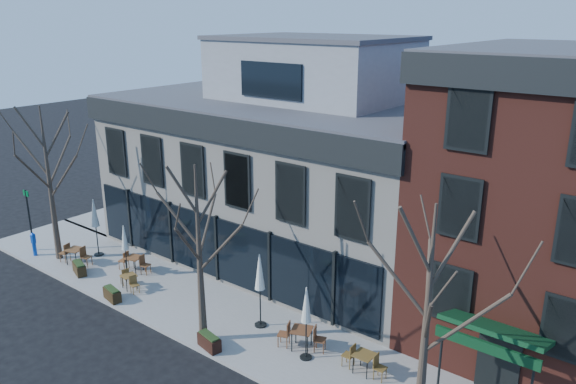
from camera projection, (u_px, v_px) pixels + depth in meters
The scene contains 22 objects.
ground at pixel (220, 285), 26.59m from camera, with size 120.00×120.00×0.00m, color black.
sidewalk_front at pixel (239, 324), 23.04m from camera, with size 33.50×4.70×0.15m, color gray.
sidewalk_side at pixel (164, 204), 37.70m from camera, with size 4.50×12.00×0.15m, color gray.
corner_building at pixel (287, 167), 28.92m from camera, with size 18.39×10.39×11.10m.
red_brick_building at pixel (557, 199), 20.95m from camera, with size 8.20×11.78×11.18m.
tree_corner at pixel (50, 182), 27.91m from camera, with size 3.93×3.98×7.92m.
tree_mid at pixel (199, 253), 20.75m from camera, with size 3.50×3.55×7.04m.
tree_right at pixel (426, 328), 15.37m from camera, with size 3.72×3.77×7.48m.
sign_pole at pixel (29, 216), 29.53m from camera, with size 0.50×0.10×3.40m.
call_box at pixel (34, 243), 29.26m from camera, with size 0.26×0.26×1.29m.
cafe_set_0 at pixel (75, 254), 28.33m from camera, with size 1.92×0.97×0.98m.
cafe_set_1 at pixel (134, 262), 27.47m from camera, with size 1.84×0.87×0.94m.
cafe_set_2 at pixel (129, 280), 25.78m from camera, with size 1.58×0.74×0.81m.
cafe_set_4 at pixel (302, 336), 21.11m from camera, with size 1.92×1.17×1.00m.
cafe_set_5 at pixel (364, 361), 19.69m from camera, with size 1.72×0.70×0.91m.
umbrella_0 at pixel (95, 216), 28.85m from camera, with size 0.49×0.49×3.08m.
umbrella_1 at pixel (125, 240), 26.65m from camera, with size 0.41×0.41×2.59m.
umbrella_3 at pixel (260, 276), 22.14m from camera, with size 0.50×0.50×3.14m.
umbrella_4 at pixel (306, 309), 20.05m from camera, with size 0.46×0.46×2.88m.
planter_0 at pixel (79, 268), 27.28m from camera, with size 1.14×0.74×0.59m.
planter_1 at pixel (112, 294), 24.77m from camera, with size 1.08×0.59×0.57m.
planter_2 at pixel (209, 341), 21.17m from camera, with size 1.11×0.62×0.59m.
Camera 1 is at (17.40, -16.87, 12.23)m, focal length 35.00 mm.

